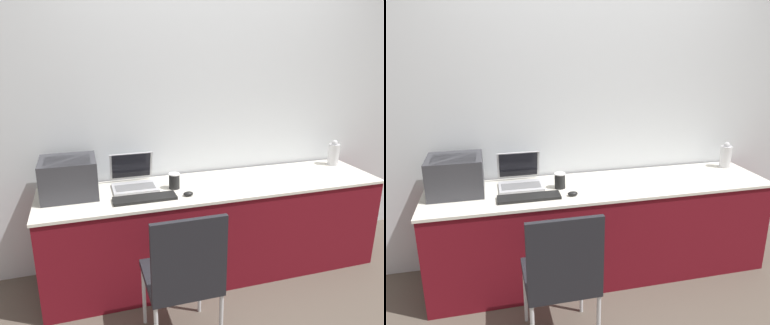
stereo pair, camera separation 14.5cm
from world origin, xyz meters
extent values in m
plane|color=brown|center=(0.00, 0.00, 0.00)|extent=(14.00, 14.00, 0.00)
cube|color=silver|center=(0.00, 0.65, 1.30)|extent=(8.00, 0.05, 2.60)
cube|color=maroon|center=(0.00, 0.30, 0.35)|extent=(2.55, 0.59, 0.71)
cube|color=silver|center=(0.00, 0.30, 0.72)|extent=(2.57, 0.61, 0.02)
cube|color=#333338|center=(-1.04, 0.39, 0.86)|extent=(0.37, 0.33, 0.26)
cube|color=black|center=(-1.04, 0.35, 0.97)|extent=(0.30, 0.25, 0.05)
cube|color=#B7B7BC|center=(-0.59, 0.38, 0.74)|extent=(0.32, 0.23, 0.02)
cube|color=slate|center=(-0.59, 0.37, 0.75)|extent=(0.28, 0.13, 0.00)
cube|color=#B7B7BC|center=(-0.59, 0.54, 0.85)|extent=(0.32, 0.09, 0.22)
cube|color=black|center=(-0.59, 0.53, 0.86)|extent=(0.29, 0.07, 0.20)
cube|color=black|center=(-0.56, 0.16, 0.74)|extent=(0.43, 0.13, 0.02)
cylinder|color=black|center=(-0.32, 0.31, 0.78)|extent=(0.08, 0.08, 0.11)
cylinder|color=white|center=(-0.32, 0.31, 0.84)|extent=(0.08, 0.08, 0.01)
ellipsoid|color=black|center=(-0.26, 0.14, 0.75)|extent=(0.07, 0.05, 0.03)
cylinder|color=silver|center=(1.15, 0.46, 0.82)|extent=(0.09, 0.09, 0.18)
sphere|color=silver|center=(1.15, 0.46, 0.92)|extent=(0.05, 0.05, 0.05)
cube|color=black|center=(-0.46, -0.35, 0.44)|extent=(0.41, 0.43, 0.04)
cube|color=black|center=(-0.46, -0.55, 0.68)|extent=(0.41, 0.03, 0.44)
cylinder|color=silver|center=(-0.64, -0.15, 0.21)|extent=(0.02, 0.02, 0.42)
cylinder|color=silver|center=(-0.27, -0.15, 0.21)|extent=(0.02, 0.02, 0.42)
camera|label=1|loc=(-0.93, -2.16, 1.73)|focal=35.00mm
camera|label=2|loc=(-0.79, -2.20, 1.73)|focal=35.00mm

